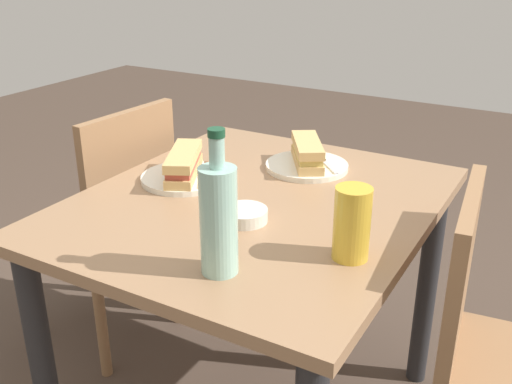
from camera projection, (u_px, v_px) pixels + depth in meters
dining_table at (256, 241)px, 1.55m from camera, size 0.98×0.84×0.72m
chair_far at (497, 355)px, 1.31m from camera, size 0.44×0.44×0.85m
chair_near at (113, 214)px, 1.97m from camera, size 0.43×0.43×0.85m
plate_near at (185, 178)px, 1.62m from camera, size 0.24×0.24×0.01m
baguette_sandwich_near at (184, 163)px, 1.60m from camera, size 0.23×0.16×0.07m
knife_near at (204, 173)px, 1.62m from camera, size 0.16×0.10×0.01m
plate_far at (307, 166)px, 1.70m from camera, size 0.24×0.24×0.01m
baguette_sandwich_far at (307, 152)px, 1.69m from camera, size 0.21×0.17×0.07m
knife_far at (324, 161)px, 1.71m from camera, size 0.14×0.13×0.01m
water_bottle at (219, 218)px, 1.13m from camera, size 0.07×0.07×0.29m
beer_glass at (352, 224)px, 1.20m from camera, size 0.08×0.08×0.16m
olive_bowl at (244, 215)px, 1.38m from camera, size 0.11×0.11×0.03m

